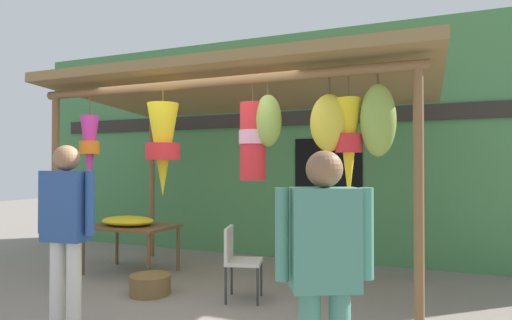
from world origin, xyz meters
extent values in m
plane|color=gray|center=(0.00, 0.00, 0.00)|extent=(30.00, 30.00, 0.00)
cube|color=#47844C|center=(0.00, 2.73, 1.90)|extent=(10.03, 0.25, 3.79)
cube|color=#2D2823|center=(0.00, 2.58, 2.35)|extent=(9.03, 0.04, 0.24)
cube|color=black|center=(0.94, 2.59, 1.00)|extent=(1.10, 0.03, 2.00)
cylinder|color=brown|center=(-1.97, -0.17, 1.23)|extent=(0.09, 0.09, 2.45)
cylinder|color=brown|center=(2.35, -0.17, 1.23)|extent=(0.09, 0.09, 2.45)
cylinder|color=brown|center=(-1.97, 1.88, 1.23)|extent=(0.09, 0.09, 2.45)
cylinder|color=brown|center=(2.35, 1.88, 1.23)|extent=(0.09, 0.09, 2.45)
cylinder|color=brown|center=(0.19, -0.17, 2.45)|extent=(4.53, 0.10, 0.10)
cylinder|color=brown|center=(0.19, 1.88, 2.60)|extent=(4.53, 0.10, 0.10)
cube|color=olive|center=(0.19, 0.86, 2.57)|extent=(4.83, 2.55, 0.29)
cylinder|color=brown|center=(-1.40, -0.19, 2.28)|extent=(0.01, 0.01, 0.24)
cone|color=#D13399|center=(-1.40, -0.19, 1.72)|extent=(0.22, 0.22, 0.87)
cylinder|color=orange|center=(-1.40, -0.19, 1.77)|extent=(0.24, 0.24, 0.16)
cylinder|color=brown|center=(-0.33, -0.21, 2.33)|extent=(0.01, 0.01, 0.15)
cone|color=yellow|center=(-0.33, -0.21, 1.73)|extent=(0.35, 0.35, 1.04)
cylinder|color=red|center=(-0.33, -0.21, 1.71)|extent=(0.38, 0.38, 0.19)
cylinder|color=brown|center=(0.73, -0.12, 2.31)|extent=(0.01, 0.01, 0.19)
cylinder|color=red|center=(0.73, -0.12, 1.81)|extent=(0.27, 0.27, 0.81)
cylinder|color=pink|center=(0.73, -0.12, 1.85)|extent=(0.29, 0.29, 0.15)
cylinder|color=brown|center=(1.73, -0.14, 2.30)|extent=(0.01, 0.01, 0.21)
cone|color=yellow|center=(1.73, -0.14, 1.70)|extent=(0.23, 0.23, 1.00)
cylinder|color=red|center=(1.73, -0.14, 1.77)|extent=(0.25, 0.25, 0.18)
cylinder|color=#4C3D23|center=(2.00, -0.15, 2.36)|extent=(0.02, 0.02, 0.09)
ellipsoid|color=#89A842|center=(2.00, -0.15, 1.97)|extent=(0.33, 0.28, 0.68)
cylinder|color=#4C3D23|center=(1.54, -0.15, 2.33)|extent=(0.02, 0.02, 0.16)
ellipsoid|color=yellow|center=(1.54, -0.15, 1.97)|extent=(0.37, 0.32, 0.56)
cylinder|color=#4C3D23|center=(0.91, -0.14, 2.34)|extent=(0.02, 0.02, 0.12)
ellipsoid|color=#89A842|center=(0.91, -0.14, 2.02)|extent=(0.28, 0.24, 0.54)
cube|color=brown|center=(-1.56, 0.82, 0.67)|extent=(1.23, 0.81, 0.04)
cylinder|color=brown|center=(-2.13, 0.46, 0.32)|extent=(0.05, 0.05, 0.65)
cylinder|color=brown|center=(-1.00, 0.46, 0.32)|extent=(0.05, 0.05, 0.65)
cylinder|color=brown|center=(-2.13, 1.18, 0.32)|extent=(0.05, 0.05, 0.65)
cylinder|color=brown|center=(-1.00, 1.18, 0.32)|extent=(0.05, 0.05, 0.65)
ellipsoid|color=yellow|center=(-1.60, 0.78, 0.76)|extent=(0.81, 0.56, 0.14)
ellipsoid|color=#D13399|center=(-1.48, 0.72, 0.76)|extent=(0.36, 0.28, 0.10)
cube|color=beige|center=(0.46, 0.28, 0.44)|extent=(0.49, 0.49, 0.04)
cube|color=beige|center=(0.28, 0.24, 0.64)|extent=(0.14, 0.40, 0.40)
cylinder|color=#333338|center=(0.68, 0.15, 0.22)|extent=(0.03, 0.03, 0.44)
cylinder|color=#333338|center=(0.58, 0.50, 0.22)|extent=(0.03, 0.03, 0.44)
cylinder|color=#333338|center=(0.33, 0.06, 0.22)|extent=(0.03, 0.03, 0.44)
cylinder|color=#333338|center=(0.24, 0.41, 0.22)|extent=(0.03, 0.03, 0.44)
cylinder|color=brown|center=(-0.68, 0.06, 0.12)|extent=(0.49, 0.49, 0.23)
cube|color=#4C8E7A|center=(1.85, -1.73, 1.11)|extent=(0.46, 0.37, 0.61)
cylinder|color=#4C8E7A|center=(1.62, -1.84, 1.14)|extent=(0.08, 0.08, 0.55)
cylinder|color=#4C8E7A|center=(2.08, -1.61, 1.14)|extent=(0.08, 0.08, 0.55)
sphere|color=#896042|center=(1.85, -1.73, 1.53)|extent=(0.22, 0.22, 0.22)
cylinder|color=silver|center=(-0.75, -1.27, 0.43)|extent=(0.13, 0.13, 0.86)
cylinder|color=silver|center=(-0.57, -1.25, 0.43)|extent=(0.13, 0.13, 0.86)
cube|color=#2D5193|center=(-0.66, -1.26, 1.18)|extent=(0.42, 0.26, 0.64)
cylinder|color=#2D5193|center=(-0.91, -1.29, 1.21)|extent=(0.08, 0.08, 0.58)
cylinder|color=#2D5193|center=(-0.40, -1.23, 1.21)|extent=(0.08, 0.08, 0.58)
sphere|color=#9E704C|center=(-0.66, -1.26, 1.62)|extent=(0.24, 0.24, 0.24)
camera|label=1|loc=(2.41, -4.22, 1.55)|focal=29.69mm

